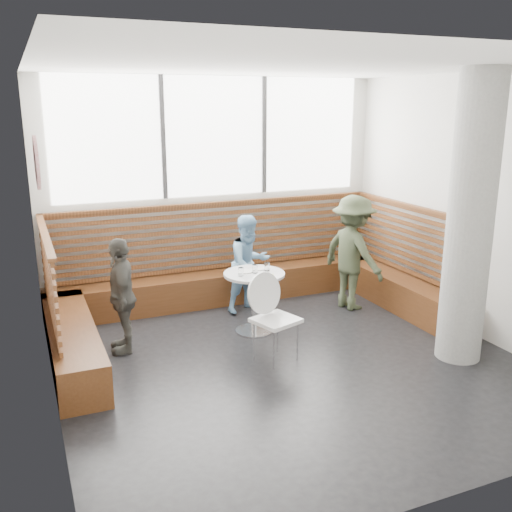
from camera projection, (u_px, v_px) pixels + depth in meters
name	position (u px, v px, depth m)	size (l,w,h in m)	color
room	(293.00, 224.00, 6.02)	(5.00, 5.00, 3.20)	silver
booth	(234.00, 284.00, 7.90)	(5.00, 2.50, 1.44)	#4B2812
concrete_column	(470.00, 221.00, 6.18)	(0.50, 0.50, 3.20)	gray
wall_art	(37.00, 163.00, 5.26)	(0.50, 0.50, 0.03)	white
cafe_table	(254.00, 290.00, 7.16)	(0.77, 0.77, 0.79)	silver
cafe_chair	(273.00, 310.00, 6.40)	(0.48, 0.47, 1.00)	white
adult_man	(353.00, 253.00, 7.97)	(1.04, 0.60, 1.62)	#3D472F
child_back	(249.00, 264.00, 7.88)	(0.66, 0.52, 1.37)	#79ABD2
child_left	(122.00, 295.00, 6.59)	(0.80, 0.33, 1.37)	#474641
plate_near	(245.00, 272.00, 7.12)	(0.19, 0.19, 0.01)	white
plate_far	(260.00, 268.00, 7.26)	(0.18, 0.18, 0.01)	white
glass_left	(241.00, 272.00, 6.96)	(0.07, 0.07, 0.11)	white
glass_mid	(255.00, 269.00, 7.08)	(0.07, 0.07, 0.11)	white
glass_right	(267.00, 267.00, 7.17)	(0.07, 0.07, 0.10)	white
menu_card	(266.00, 276.00, 6.97)	(0.19, 0.13, 0.00)	#A5C64C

